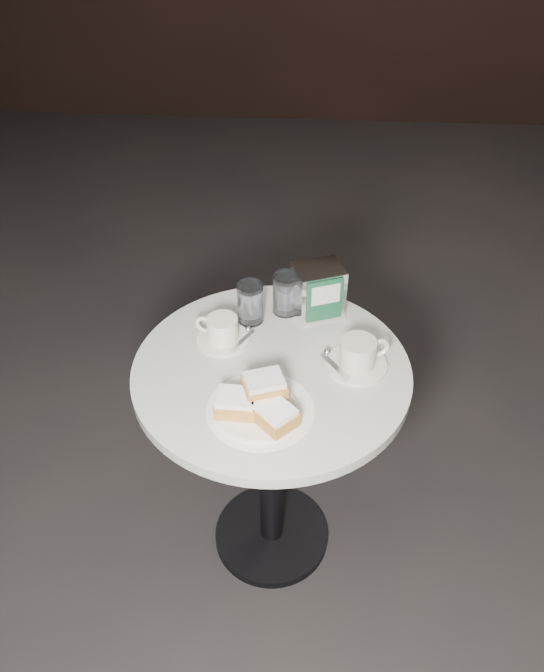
{
  "coord_description": "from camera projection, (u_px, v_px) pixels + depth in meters",
  "views": [
    {
      "loc": [
        0.08,
        -1.2,
        1.85
      ],
      "look_at": [
        0.0,
        0.02,
        0.83
      ],
      "focal_mm": 35.0,
      "sensor_mm": 36.0,
      "label": 1
    }
  ],
  "objects": [
    {
      "name": "beignet_plate",
      "position": [
        258.0,
        405.0,
        1.49
      ],
      "size": [
        0.24,
        0.24,
        0.09
      ],
      "rotation": [
        0.0,
        0.0,
        -0.36
      ],
      "color": "white",
      "rests_on": "cafe_table"
    },
    {
      "name": "cafe_table",
      "position": [
        271.0,
        421.0,
        1.76
      ],
      "size": [
        0.7,
        0.7,
        0.74
      ],
      "color": "black",
      "rests_on": "ground"
    },
    {
      "name": "coffee_cup_right",
      "position": [
        358.0,
        355.0,
        1.62
      ],
      "size": [
        0.2,
        0.2,
        0.08
      ],
      "rotation": [
        0.0,
        0.0,
        0.36
      ],
      "color": "silver",
      "rests_on": "cafe_table"
    },
    {
      "name": "water_glass_right",
      "position": [
        286.0,
        294.0,
        1.78
      ],
      "size": [
        0.09,
        0.09,
        0.12
      ],
      "rotation": [
        0.0,
        0.0,
        0.25
      ],
      "color": "silver",
      "rests_on": "cafe_table"
    },
    {
      "name": "coffee_cup_left",
      "position": [
        222.0,
        331.0,
        1.7
      ],
      "size": [
        0.17,
        0.17,
        0.07
      ],
      "rotation": [
        0.0,
        0.0,
        -0.25
      ],
      "color": "silver",
      "rests_on": "cafe_table"
    },
    {
      "name": "sugar_spill",
      "position": [
        261.0,
        410.0,
        1.52
      ],
      "size": [
        0.31,
        0.31,
        0.0
      ],
      "primitive_type": "cylinder",
      "rotation": [
        0.0,
        0.0,
        0.26
      ],
      "color": "white",
      "rests_on": "cafe_table"
    },
    {
      "name": "water_glass_left",
      "position": [
        250.0,
        303.0,
        1.75
      ],
      "size": [
        0.08,
        0.08,
        0.11
      ],
      "rotation": [
        0.0,
        0.0,
        -0.14
      ],
      "color": "white",
      "rests_on": "cafe_table"
    },
    {
      "name": "napkin_dispenser",
      "position": [
        318.0,
        291.0,
        1.76
      ],
      "size": [
        0.15,
        0.14,
        0.15
      ],
      "rotation": [
        0.0,
        0.0,
        0.36
      ],
      "color": "white",
      "rests_on": "cafe_table"
    },
    {
      "name": "ground",
      "position": [
        272.0,
        537.0,
        2.11
      ],
      "size": [
        7.0,
        7.0,
        0.0
      ],
      "primitive_type": "plane",
      "color": "black",
      "rests_on": "ground"
    }
  ]
}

